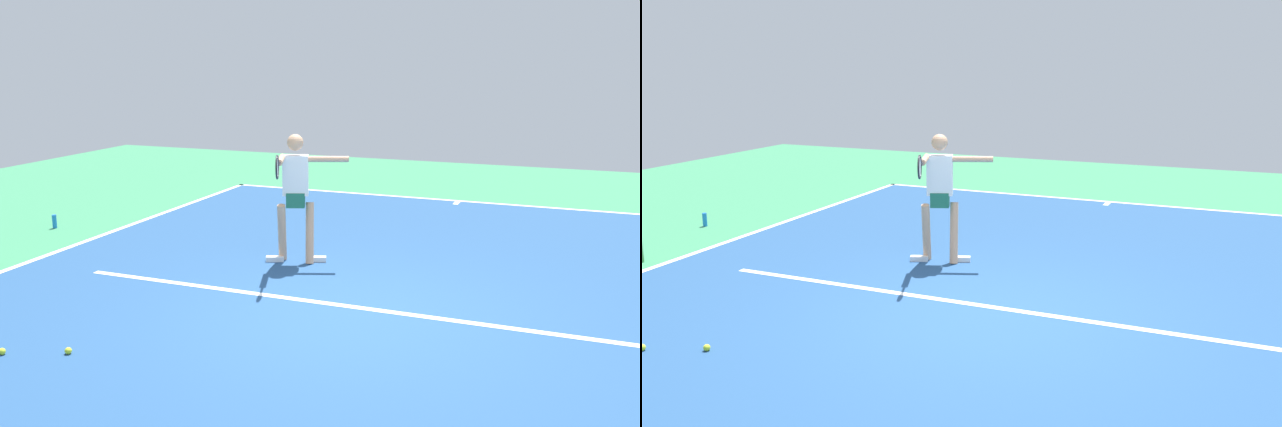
{
  "view_description": "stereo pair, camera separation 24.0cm",
  "coord_description": "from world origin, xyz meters",
  "views": [
    {
      "loc": [
        -2.24,
        6.64,
        2.73
      ],
      "look_at": [
        0.67,
        -0.82,
        0.9
      ],
      "focal_mm": 38.73,
      "sensor_mm": 36.0,
      "label": 1
    },
    {
      "loc": [
        -2.46,
        6.55,
        2.73
      ],
      "look_at": [
        0.67,
        -0.82,
        0.9
      ],
      "focal_mm": 38.73,
      "sensor_mm": 36.0,
      "label": 2
    }
  ],
  "objects": [
    {
      "name": "ground_plane",
      "position": [
        0.0,
        0.0,
        0.0
      ],
      "size": [
        22.7,
        22.7,
        0.0
      ],
      "primitive_type": "plane",
      "color": "#388456"
    },
    {
      "name": "court_surface",
      "position": [
        0.0,
        0.0,
        0.0
      ],
      "size": [
        9.53,
        13.04,
        0.0
      ],
      "primitive_type": "cube",
      "color": "navy",
      "rests_on": "ground_plane"
    },
    {
      "name": "court_line_baseline_near",
      "position": [
        0.0,
        -6.47,
        0.0
      ],
      "size": [
        9.53,
        0.1,
        0.01
      ],
      "primitive_type": "cube",
      "color": "white",
      "rests_on": "ground_plane"
    },
    {
      "name": "court_line_sideline_right",
      "position": [
        4.71,
        0.0,
        0.0
      ],
      "size": [
        0.1,
        13.04,
        0.01
      ],
      "primitive_type": "cube",
      "color": "white",
      "rests_on": "ground_plane"
    },
    {
      "name": "court_line_service",
      "position": [
        0.0,
        -0.25,
        0.0
      ],
      "size": [
        7.14,
        0.1,
        0.01
      ],
      "primitive_type": "cube",
      "color": "white",
      "rests_on": "ground_plane"
    },
    {
      "name": "court_line_centre_mark",
      "position": [
        0.0,
        -6.27,
        0.0
      ],
      "size": [
        0.1,
        0.3,
        0.01
      ],
      "primitive_type": "cube",
      "color": "white",
      "rests_on": "ground_plane"
    },
    {
      "name": "tennis_player",
      "position": [
        1.32,
        -1.6,
        1.0
      ],
      "size": [
        1.08,
        1.32,
        1.75
      ],
      "rotation": [
        0.0,
        0.0,
        0.36
      ],
      "color": "tan",
      "rests_on": "ground_plane"
    },
    {
      "name": "tennis_ball_near_player",
      "position": [
        2.15,
        1.9,
        0.03
      ],
      "size": [
        0.07,
        0.07,
        0.07
      ],
      "primitive_type": "sphere",
      "color": "#CCE033",
      "rests_on": "ground_plane"
    },
    {
      "name": "tennis_ball_centre_court",
      "position": [
        2.71,
        2.13,
        0.03
      ],
      "size": [
        0.07,
        0.07,
        0.07
      ],
      "primitive_type": "sphere",
      "color": "#CCE033",
      "rests_on": "ground_plane"
    },
    {
      "name": "water_bottle",
      "position": [
        5.74,
        -1.93,
        0.11
      ],
      "size": [
        0.07,
        0.07,
        0.22
      ],
      "primitive_type": "cylinder",
      "color": "blue",
      "rests_on": "ground_plane"
    }
  ]
}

